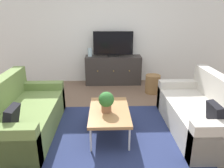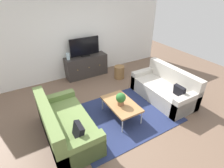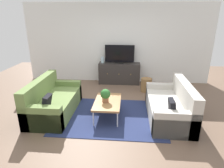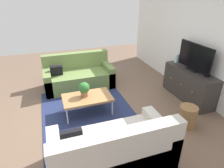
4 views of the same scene
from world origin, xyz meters
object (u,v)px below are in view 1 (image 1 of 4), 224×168
Objects in this scene: coffee_table at (109,112)px; wicker_basket at (153,84)px; potted_plant at (106,101)px; tv_console at (113,70)px; flat_screen_tv at (113,44)px; glass_vase at (90,52)px; couch_left_side at (20,117)px; couch_right_side at (204,114)px.

wicker_basket is (1.04, 1.71, -0.16)m from coffee_table.
tv_console reaches higher than potted_plant.
flat_screen_tv is 0.62m from glass_vase.
couch_left_side is at bearing -122.60° from flat_screen_tv.
glass_vase reaches higher than couch_right_side.
potted_plant is 1.46× the size of glass_vase.
potted_plant is (-1.54, -0.10, 0.28)m from couch_right_side.
tv_console is at bearing 57.18° from couch_left_side.
coffee_table is 0.21m from potted_plant.
wicker_basket is (0.89, -0.73, -0.82)m from flat_screen_tv.
tv_console is at bearing 119.53° from couch_right_side.
coffee_table is 1.01× the size of flat_screen_tv.
couch_left_side is at bearing -145.54° from wicker_basket.
potted_plant is at bearing -94.51° from tv_console.
flat_screen_tv is (1.53, 2.39, 0.74)m from couch_left_side.
glass_vase is 0.50× the size of wicker_basket.
wicker_basket is (2.42, 1.66, -0.07)m from couch_left_side.
couch_left_side and couch_right_side have the same top height.
coffee_table is at bearing -121.27° from wicker_basket.
coffee_table is at bearing -93.56° from tv_console.
couch_right_side is 1.76× the size of coffee_table.
tv_console reaches higher than wicker_basket.
flat_screen_tv is (0.15, 2.45, 0.66)m from coffee_table.
flat_screen_tv is at bearing 86.47° from coffee_table.
tv_console is (0.15, 2.43, -0.01)m from coffee_table.
glass_vase reaches higher than couch_left_side.
couch_right_side is 8.31× the size of glass_vase.
couch_left_side is at bearing -122.82° from tv_console.
flat_screen_tv is at bearing 1.95° from glass_vase.
couch_left_side reaches higher than potted_plant.
glass_vase reaches higher than wicker_basket.
wicker_basket is (0.89, -0.71, -0.15)m from tv_console.
tv_console is (0.19, 2.47, -0.21)m from potted_plant.
tv_console is (-1.35, 2.37, 0.08)m from couch_right_side.
tv_console is 3.33× the size of wicker_basket.
couch_right_side is at bearing -60.67° from flat_screen_tv.
couch_left_side is at bearing 175.92° from potted_plant.
flat_screen_tv is at bearing 140.46° from wicker_basket.
flat_screen_tv reaches higher than glass_vase.
couch_left_side is 1.78× the size of flat_screen_tv.
flat_screen_tv is (-1.35, 2.39, 0.74)m from couch_right_side.
couch_left_side is 1.38m from coffee_table.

